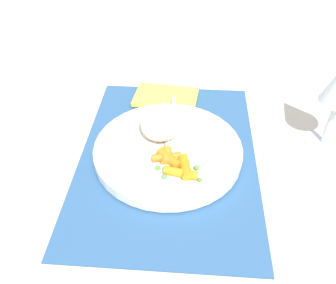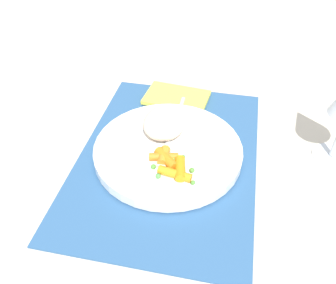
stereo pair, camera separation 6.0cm
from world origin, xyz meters
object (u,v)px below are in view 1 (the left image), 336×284
Objects in this scene: rice_mound at (161,123)px; carrot_portion at (175,163)px; plate at (168,150)px; fork at (169,136)px; napkin at (166,97)px.

rice_mound reaches higher than carrot_portion.
fork reaches higher than plate.
fork is at bearing -169.04° from carrot_portion.
napkin is at bearing -174.33° from plate.
carrot_portion is (0.09, 0.03, -0.01)m from rice_mound.
plate is 0.05m from carrot_portion.
rice_mound is at bearing -161.83° from carrot_portion.
rice_mound is 0.47× the size of fork.
plate is 1.97× the size of napkin.
carrot_portion is at bearing 18.17° from rice_mound.
napkin is (-0.22, -0.03, -0.02)m from carrot_portion.
rice_mound reaches higher than napkin.
napkin is (-0.17, -0.02, -0.01)m from plate.
plate is 0.03m from fork.
carrot_portion reaches higher than plate.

